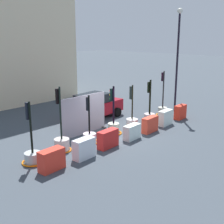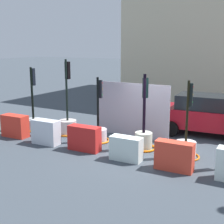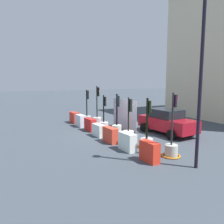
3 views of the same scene
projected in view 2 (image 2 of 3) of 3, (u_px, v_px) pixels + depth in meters
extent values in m
plane|color=#3D454E|center=(141.00, 150.00, 11.14)|extent=(120.00, 120.00, 0.00)
cylinder|color=#A9B0B2|center=(34.00, 124.00, 13.72)|extent=(0.71, 0.71, 0.47)
cylinder|color=black|center=(32.00, 94.00, 13.44)|extent=(0.09, 0.09, 2.22)
cube|color=black|center=(33.00, 77.00, 13.40)|extent=(0.16, 0.16, 0.72)
sphere|color=red|center=(34.00, 71.00, 13.42)|extent=(0.09, 0.09, 0.09)
sphere|color=orange|center=(34.00, 77.00, 13.48)|extent=(0.09, 0.09, 0.09)
sphere|color=green|center=(34.00, 82.00, 13.53)|extent=(0.09, 0.09, 0.09)
torus|color=orange|center=(34.00, 129.00, 13.76)|extent=(0.97, 0.97, 0.07)
cylinder|color=beige|center=(68.00, 127.00, 13.03)|extent=(0.72, 0.72, 0.59)
cylinder|color=black|center=(67.00, 90.00, 12.70)|extent=(0.09, 0.09, 2.47)
cube|color=black|center=(68.00, 70.00, 12.64)|extent=(0.19, 0.17, 0.69)
sphere|color=red|center=(69.00, 64.00, 12.68)|extent=(0.11, 0.11, 0.11)
sphere|color=orange|center=(69.00, 70.00, 12.73)|extent=(0.11, 0.11, 0.11)
sphere|color=green|center=(69.00, 76.00, 12.78)|extent=(0.11, 0.11, 0.11)
torus|color=orange|center=(68.00, 133.00, 13.08)|extent=(0.91, 0.91, 0.07)
cylinder|color=silver|center=(98.00, 135.00, 12.08)|extent=(0.66, 0.66, 0.49)
cylinder|color=black|center=(98.00, 103.00, 11.82)|extent=(0.09, 0.09, 1.97)
cube|color=black|center=(100.00, 89.00, 11.78)|extent=(0.19, 0.16, 0.67)
sphere|color=red|center=(101.00, 83.00, 11.79)|extent=(0.10, 0.10, 0.10)
sphere|color=orange|center=(101.00, 89.00, 11.84)|extent=(0.10, 0.10, 0.10)
sphere|color=green|center=(101.00, 95.00, 11.88)|extent=(0.10, 0.10, 0.10)
torus|color=orange|center=(98.00, 140.00, 12.13)|extent=(0.91, 0.91, 0.07)
cylinder|color=beige|center=(143.00, 141.00, 11.20)|extent=(0.61, 0.61, 0.60)
cylinder|color=black|center=(144.00, 104.00, 10.92)|extent=(0.10, 0.10, 2.06)
cube|color=black|center=(145.00, 88.00, 10.91)|extent=(0.18, 0.17, 0.69)
sphere|color=red|center=(146.00, 81.00, 10.94)|extent=(0.10, 0.10, 0.10)
sphere|color=orange|center=(146.00, 88.00, 10.99)|extent=(0.10, 0.10, 0.10)
sphere|color=green|center=(146.00, 94.00, 11.04)|extent=(0.10, 0.10, 0.10)
torus|color=orange|center=(143.00, 148.00, 11.25)|extent=(0.91, 0.91, 0.08)
cylinder|color=silver|center=(185.00, 149.00, 10.39)|extent=(0.68, 0.68, 0.53)
cylinder|color=black|center=(187.00, 112.00, 10.12)|extent=(0.08, 0.08, 2.00)
cube|color=black|center=(190.00, 95.00, 10.09)|extent=(0.20, 0.19, 0.74)
sphere|color=red|center=(192.00, 87.00, 10.10)|extent=(0.11, 0.11, 0.11)
sphere|color=orange|center=(192.00, 94.00, 10.16)|extent=(0.11, 0.11, 0.11)
sphere|color=green|center=(191.00, 102.00, 10.21)|extent=(0.11, 0.11, 0.11)
torus|color=orange|center=(185.00, 156.00, 10.44)|extent=(0.94, 0.94, 0.05)
cube|color=red|center=(15.00, 126.00, 12.64)|extent=(1.10, 0.52, 0.88)
cube|color=silver|center=(46.00, 132.00, 11.74)|extent=(1.06, 0.51, 0.91)
cube|color=red|center=(84.00, 138.00, 11.01)|extent=(1.16, 0.48, 0.87)
cube|color=white|center=(126.00, 149.00, 10.08)|extent=(1.05, 0.47, 0.78)
cube|color=#DF412C|center=(174.00, 156.00, 9.27)|extent=(1.13, 0.45, 0.87)
cube|color=maroon|center=(207.00, 118.00, 12.91)|extent=(4.13, 1.95, 0.77)
cube|color=black|center=(204.00, 102.00, 12.84)|extent=(2.16, 1.61, 0.56)
cylinder|color=black|center=(182.00, 120.00, 14.31)|extent=(0.62, 0.32, 0.60)
cylinder|color=black|center=(171.00, 129.00, 12.75)|extent=(0.62, 0.32, 0.60)
cube|color=#9B98A9|center=(132.00, 110.00, 12.57)|extent=(3.13, 0.04, 2.15)
cube|color=#4C4C4C|center=(102.00, 130.00, 13.48)|extent=(0.16, 0.50, 0.10)
cube|color=#4C4C4C|center=(165.00, 140.00, 12.09)|extent=(0.16, 0.50, 0.10)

